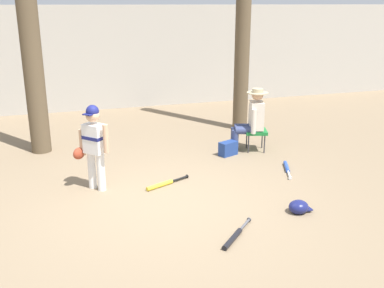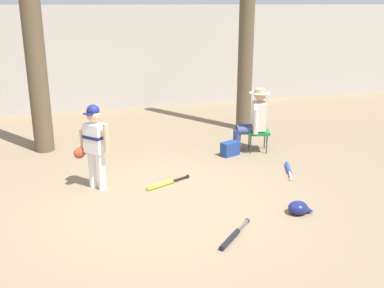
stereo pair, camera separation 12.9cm
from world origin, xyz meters
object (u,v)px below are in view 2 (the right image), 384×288
at_px(batting_helmet_navy, 298,208).
at_px(bat_black_composite, 232,237).
at_px(bat_yellow_trainer, 163,184).
at_px(folding_stool, 258,133).
at_px(young_ballplayer, 94,142).
at_px(handbag_beside_stool, 230,149).
at_px(seated_spectator, 254,118).
at_px(bat_blue_youth, 288,169).
at_px(tree_behind_spectator, 247,6).

bearing_deg(batting_helmet_navy, bat_black_composite, -160.17).
height_order(bat_yellow_trainer, batting_helmet_navy, batting_helmet_navy).
bearing_deg(folding_stool, young_ballplayer, -162.90).
height_order(young_ballplayer, handbag_beside_stool, young_ballplayer).
bearing_deg(bat_black_composite, handbag_beside_stool, 69.30).
height_order(seated_spectator, bat_blue_youth, seated_spectator).
relative_size(folding_stool, handbag_beside_stool, 1.48).
bearing_deg(young_ballplayer, handbag_beside_stool, 18.83).
height_order(bat_black_composite, batting_helmet_navy, batting_helmet_navy).
xyz_separation_m(folding_stool, handbag_beside_stool, (-0.60, -0.10, -0.23)).
height_order(folding_stool, handbag_beside_stool, folding_stool).
distance_m(tree_behind_spectator, bat_blue_youth, 3.74).
distance_m(young_ballplayer, handbag_beside_stool, 2.72).
xyz_separation_m(tree_behind_spectator, bat_yellow_trainer, (-2.47, -2.72, -2.61)).
xyz_separation_m(folding_stool, batting_helmet_navy, (-0.59, -2.61, -0.28)).
distance_m(handbag_beside_stool, bat_black_composite, 3.11).
relative_size(handbag_beside_stool, batting_helmet_navy, 1.05).
relative_size(young_ballplayer, folding_stool, 2.59).
relative_size(folding_stool, bat_blue_youth, 0.71).
xyz_separation_m(young_ballplayer, bat_blue_youth, (3.17, -0.16, -0.71)).
bearing_deg(bat_black_composite, young_ballplayer, 124.51).
xyz_separation_m(folding_stool, bat_blue_youth, (0.06, -1.12, -0.33)).
bearing_deg(batting_helmet_navy, tree_behind_spectator, 77.21).
relative_size(folding_stool, bat_yellow_trainer, 0.66).
relative_size(bat_yellow_trainer, batting_helmet_navy, 2.36).
xyz_separation_m(handbag_beside_stool, bat_blue_youth, (0.66, -1.02, -0.10)).
distance_m(tree_behind_spectator, bat_yellow_trainer, 4.50).
xyz_separation_m(young_ballplayer, bat_black_composite, (1.41, -2.05, -0.71)).
bearing_deg(bat_yellow_trainer, seated_spectator, 30.62).
bearing_deg(bat_blue_youth, seated_spectator, 97.71).
relative_size(tree_behind_spectator, batting_helmet_navy, 17.74).
height_order(tree_behind_spectator, seated_spectator, tree_behind_spectator).
bearing_deg(young_ballplayer, bat_blue_youth, -2.95).
xyz_separation_m(bat_black_composite, bat_yellow_trainer, (-0.42, 1.84, -0.00)).
distance_m(tree_behind_spectator, batting_helmet_navy, 4.97).
relative_size(tree_behind_spectator, seated_spectator, 4.77).
bearing_deg(bat_yellow_trainer, bat_blue_youth, 1.25).
relative_size(young_ballplayer, handbag_beside_stool, 3.84).
distance_m(young_ballplayer, bat_yellow_trainer, 1.24).
bearing_deg(bat_black_composite, bat_blue_youth, 46.97).
height_order(folding_stool, bat_black_composite, folding_stool).
xyz_separation_m(handbag_beside_stool, bat_yellow_trainer, (-1.51, -1.07, -0.10)).
bearing_deg(tree_behind_spectator, bat_black_composite, -114.23).
bearing_deg(folding_stool, batting_helmet_navy, -102.81).
height_order(folding_stool, batting_helmet_navy, folding_stool).
distance_m(tree_behind_spectator, handbag_beside_stool, 3.15).
relative_size(young_ballplayer, batting_helmet_navy, 4.04).
bearing_deg(batting_helmet_navy, handbag_beside_stool, 90.21).
xyz_separation_m(bat_blue_youth, batting_helmet_navy, (-0.65, -1.49, 0.05)).
relative_size(seated_spectator, handbag_beside_stool, 3.53).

